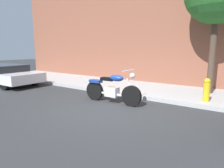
{
  "coord_description": "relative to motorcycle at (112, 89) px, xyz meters",
  "views": [
    {
      "loc": [
        3.43,
        -4.75,
        1.83
      ],
      "look_at": [
        -0.39,
        0.67,
        0.66
      ],
      "focal_mm": 31.9,
      "sensor_mm": 36.0,
      "label": 1
    }
  ],
  "objects": [
    {
      "name": "parked_car_white",
      "position": [
        -6.64,
        -0.27,
        0.08
      ],
      "size": [
        4.45,
        1.83,
        1.03
      ],
      "color": "black",
      "rests_on": "ground"
    },
    {
      "name": "sidewalk",
      "position": [
        0.4,
        2.5,
        -0.4
      ],
      "size": [
        21.28,
        3.0,
        0.14
      ],
      "primitive_type": "cube",
      "color": "#AFAFAF",
      "rests_on": "ground"
    },
    {
      "name": "fire_hydrant",
      "position": [
        2.7,
        1.48,
        -0.02
      ],
      "size": [
        0.2,
        0.2,
        0.91
      ],
      "color": "gold",
      "rests_on": "ground"
    },
    {
      "name": "motorcycle",
      "position": [
        0.0,
        0.0,
        0.0
      ],
      "size": [
        2.17,
        0.7,
        1.17
      ],
      "color": "black",
      "rests_on": "ground"
    },
    {
      "name": "ground_plane",
      "position": [
        0.4,
        -0.68,
        -0.47
      ],
      "size": [
        60.0,
        60.0,
        0.0
      ],
      "primitive_type": "plane",
      "color": "#303335"
    }
  ]
}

